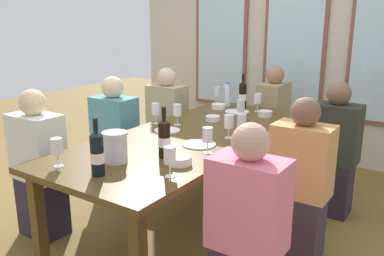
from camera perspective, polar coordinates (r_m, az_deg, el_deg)
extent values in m
plane|color=brown|center=(3.36, 0.05, -13.12)|extent=(12.00, 12.00, 0.00)
cube|color=beige|center=(4.84, 14.43, 13.03)|extent=(4.21, 0.06, 2.90)
cube|color=brown|center=(5.20, 4.11, 13.57)|extent=(0.72, 0.03, 1.88)
cube|color=silver|center=(5.19, 4.02, 13.56)|extent=(0.64, 0.01, 1.80)
cube|color=brown|center=(4.79, 14.24, 13.03)|extent=(0.72, 0.03, 1.88)
cube|color=silver|center=(4.78, 14.18, 13.03)|extent=(0.64, 0.01, 1.80)
cube|color=#513A19|center=(3.08, 0.05, -1.24)|extent=(1.01, 2.38, 0.04)
cube|color=#513A19|center=(2.76, -20.63, -12.56)|extent=(0.07, 0.07, 0.70)
cube|color=#513A19|center=(4.29, 3.71, -1.70)|extent=(0.07, 0.07, 0.70)
cube|color=#513A19|center=(3.96, 14.00, -3.57)|extent=(0.07, 0.07, 0.70)
cylinder|color=white|center=(2.82, 1.00, -2.30)|extent=(0.23, 0.23, 0.01)
cylinder|color=white|center=(3.82, 6.32, 2.28)|extent=(0.22, 0.22, 0.01)
cylinder|color=white|center=(3.17, -3.48, -0.32)|extent=(0.20, 0.20, 0.01)
cylinder|color=silver|center=(2.51, -10.68, -2.86)|extent=(0.14, 0.14, 0.17)
cylinder|color=silver|center=(2.48, -10.78, -0.77)|extent=(0.16, 0.16, 0.02)
cylinder|color=black|center=(4.01, 7.10, 4.49)|extent=(0.08, 0.08, 0.23)
cone|color=black|center=(3.99, 7.15, 6.31)|extent=(0.08, 0.08, 0.02)
cylinder|color=black|center=(3.98, 7.18, 7.01)|extent=(0.03, 0.03, 0.08)
cylinder|color=white|center=(4.01, 7.09, 4.33)|extent=(0.08, 0.08, 0.06)
cylinder|color=black|center=(2.55, -3.90, -1.68)|extent=(0.08, 0.07, 0.22)
cone|color=black|center=(2.52, -3.95, 1.01)|extent=(0.08, 0.07, 0.02)
cylinder|color=black|center=(2.51, -3.97, 2.11)|extent=(0.03, 0.03, 0.08)
cylinder|color=white|center=(2.55, -3.89, -1.92)|extent=(0.08, 0.08, 0.06)
cylinder|color=black|center=(2.31, -13.11, -3.78)|extent=(0.08, 0.08, 0.23)
cone|color=black|center=(2.28, -13.30, -0.77)|extent=(0.08, 0.08, 0.02)
cylinder|color=black|center=(2.26, -13.37, 0.44)|extent=(0.03, 0.03, 0.08)
cylinder|color=white|center=(2.32, -13.09, -4.05)|extent=(0.08, 0.08, 0.06)
cylinder|color=white|center=(2.44, -1.73, -4.54)|extent=(0.14, 0.14, 0.05)
cylinder|color=white|center=(3.95, 3.73, 3.06)|extent=(0.14, 0.14, 0.05)
cylinder|color=white|center=(3.68, 10.20, 1.98)|extent=(0.13, 0.13, 0.05)
cylinder|color=white|center=(3.47, 2.94, 1.35)|extent=(0.12, 0.12, 0.04)
cylinder|color=white|center=(4.06, 5.02, 4.60)|extent=(0.06, 0.06, 0.22)
cylinder|color=blue|center=(4.04, 5.06, 6.27)|extent=(0.04, 0.04, 0.02)
cylinder|color=white|center=(3.88, 9.13, 2.33)|extent=(0.06, 0.06, 0.00)
cylinder|color=white|center=(3.87, 9.16, 2.90)|extent=(0.01, 0.01, 0.07)
cylinder|color=white|center=(3.85, 9.21, 4.13)|extent=(0.07, 0.07, 0.09)
cylinder|color=white|center=(2.65, 2.19, -3.51)|extent=(0.06, 0.06, 0.00)
cylinder|color=white|center=(2.64, 2.20, -2.70)|extent=(0.01, 0.01, 0.07)
cylinder|color=white|center=(2.61, 2.22, -0.92)|extent=(0.07, 0.07, 0.09)
cylinder|color=white|center=(2.99, 5.12, -1.37)|extent=(0.06, 0.06, 0.00)
cylinder|color=white|center=(2.98, 5.14, -0.65)|extent=(0.01, 0.01, 0.07)
cylinder|color=white|center=(2.96, 5.18, 0.94)|extent=(0.07, 0.07, 0.09)
cylinder|color=maroon|center=(2.97, 5.16, 0.28)|extent=(0.06, 0.06, 0.02)
cylinder|color=white|center=(2.27, -3.08, -6.77)|extent=(0.06, 0.06, 0.00)
cylinder|color=white|center=(2.26, -3.10, -5.84)|extent=(0.01, 0.01, 0.07)
cylinder|color=white|center=(2.23, -3.13, -3.80)|extent=(0.07, 0.07, 0.09)
cylinder|color=white|center=(4.20, 3.48, 3.47)|extent=(0.06, 0.06, 0.00)
cylinder|color=white|center=(4.19, 3.49, 4.00)|extent=(0.01, 0.01, 0.07)
cylinder|color=white|center=(4.17, 3.51, 5.14)|extent=(0.07, 0.07, 0.09)
cylinder|color=maroon|center=(4.18, 3.50, 4.73)|extent=(0.06, 0.06, 0.03)
cylinder|color=white|center=(3.40, -5.08, 0.64)|extent=(0.06, 0.06, 0.00)
cylinder|color=white|center=(3.39, -5.10, 1.29)|extent=(0.01, 0.01, 0.07)
cylinder|color=white|center=(3.37, -5.13, 2.69)|extent=(0.07, 0.07, 0.09)
cylinder|color=white|center=(3.54, 6.78, 1.18)|extent=(0.06, 0.06, 0.00)
cylinder|color=white|center=(3.53, 6.80, 1.80)|extent=(0.01, 0.01, 0.07)
cylinder|color=white|center=(3.51, 6.84, 3.15)|extent=(0.07, 0.07, 0.09)
cylinder|color=maroon|center=(3.52, 6.82, 2.59)|extent=(0.06, 0.06, 0.02)
cylinder|color=white|center=(2.54, -18.17, -5.09)|extent=(0.06, 0.06, 0.00)
cylinder|color=white|center=(2.53, -18.24, -4.25)|extent=(0.01, 0.01, 0.07)
cylinder|color=white|center=(2.51, -18.40, -2.41)|extent=(0.07, 0.07, 0.09)
cylinder|color=white|center=(3.34, -2.05, 0.46)|extent=(0.06, 0.06, 0.00)
cylinder|color=white|center=(3.34, -2.06, 1.12)|extent=(0.01, 0.01, 0.07)
cylinder|color=white|center=(3.32, -2.07, 2.55)|extent=(0.07, 0.07, 0.09)
cylinder|color=#590C19|center=(3.32, -2.06, 2.09)|extent=(0.06, 0.06, 0.04)
cylinder|color=white|center=(3.03, 6.90, -1.18)|extent=(0.06, 0.06, 0.00)
cylinder|color=white|center=(3.02, 6.92, -0.46)|extent=(0.01, 0.01, 0.07)
cylinder|color=white|center=(3.00, 6.97, 1.11)|extent=(0.07, 0.07, 0.09)
cylinder|color=#590C19|center=(3.01, 6.95, 0.54)|extent=(0.06, 0.06, 0.03)
cube|color=#223A33|center=(3.77, -10.46, -6.32)|extent=(0.32, 0.24, 0.45)
cube|color=teal|center=(3.63, -10.81, 0.53)|extent=(0.38, 0.24, 0.48)
sphere|color=beige|center=(3.56, -11.07, 5.60)|extent=(0.19, 0.19, 0.19)
cube|color=#392B33|center=(2.94, 14.50, -12.98)|extent=(0.32, 0.24, 0.45)
cube|color=tan|center=(2.76, 15.14, -4.42)|extent=(0.38, 0.24, 0.48)
sphere|color=brown|center=(2.67, 15.61, 2.18)|extent=(0.19, 0.19, 0.19)
cube|color=#212A44|center=(4.31, -3.40, -3.34)|extent=(0.32, 0.24, 0.45)
cube|color=tan|center=(4.19, -3.50, 2.71)|extent=(0.38, 0.24, 0.48)
sphere|color=beige|center=(4.13, -3.57, 7.13)|extent=(0.19, 0.19, 0.19)
cube|color=#2A212C|center=(3.63, 18.76, -7.81)|extent=(0.32, 0.24, 0.45)
cube|color=#2D3028|center=(3.48, 19.40, -0.72)|extent=(0.38, 0.24, 0.48)
sphere|color=brown|center=(3.41, 19.88, 4.55)|extent=(0.19, 0.19, 0.19)
cube|color=#292535|center=(3.31, -20.11, -10.17)|extent=(0.32, 0.24, 0.45)
cube|color=silver|center=(3.15, -20.87, -2.47)|extent=(0.38, 0.24, 0.48)
sphere|color=beige|center=(3.07, -21.44, 3.33)|extent=(0.19, 0.19, 0.19)
cube|color=pink|center=(2.08, 7.86, -10.55)|extent=(0.38, 0.24, 0.48)
sphere|color=tan|center=(1.97, 8.20, -1.96)|extent=(0.19, 0.19, 0.19)
cube|color=#3A2640|center=(4.53, 11.03, -2.67)|extent=(0.24, 0.32, 0.45)
cube|color=tan|center=(4.41, 11.33, 3.09)|extent=(0.24, 0.38, 0.48)
sphere|color=#A46F51|center=(4.36, 11.55, 7.27)|extent=(0.19, 0.19, 0.19)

